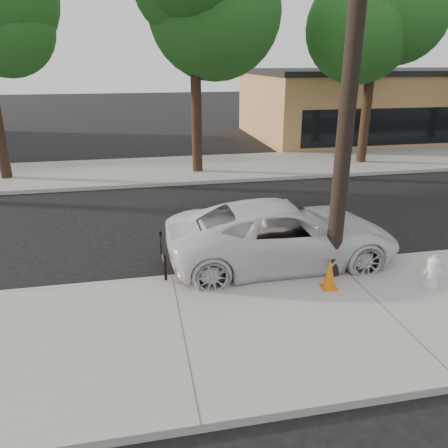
{
  "coord_description": "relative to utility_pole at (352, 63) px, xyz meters",
  "views": [
    {
      "loc": [
        -0.59,
        -11.01,
        4.75
      ],
      "look_at": [
        1.37,
        -1.26,
        1.0
      ],
      "focal_mm": 35.0,
      "sensor_mm": 36.0,
      "label": 1
    }
  ],
  "objects": [
    {
      "name": "ground",
      "position": [
        -3.6,
        2.7,
        -4.7
      ],
      "size": [
        120.0,
        120.0,
        0.0
      ],
      "primitive_type": "plane",
      "color": "black",
      "rests_on": "ground"
    },
    {
      "name": "near_sidewalk",
      "position": [
        -3.6,
        -1.6,
        -4.62
      ],
      "size": [
        90.0,
        4.4,
        0.15
      ],
      "primitive_type": "cube",
      "color": "gray",
      "rests_on": "ground"
    },
    {
      "name": "far_sidewalk",
      "position": [
        -3.6,
        11.2,
        -4.62
      ],
      "size": [
        90.0,
        5.0,
        0.15
      ],
      "primitive_type": "cube",
      "color": "gray",
      "rests_on": "ground"
    },
    {
      "name": "curb_near",
      "position": [
        -3.6,
        0.6,
        -4.62
      ],
      "size": [
        90.0,
        0.12,
        0.16
      ],
      "primitive_type": "cube",
      "color": "#9E9B93",
      "rests_on": "ground"
    },
    {
      "name": "building_main",
      "position": [
        12.4,
        18.7,
        -2.7
      ],
      "size": [
        18.0,
        10.0,
        4.0
      ],
      "primitive_type": "cube",
      "color": "#B07949",
      "rests_on": "ground"
    },
    {
      "name": "utility_pole",
      "position": [
        0.0,
        0.0,
        0.0
      ],
      "size": [
        1.4,
        0.34,
        9.0
      ],
      "color": "black",
      "rests_on": "near_sidewalk"
    },
    {
      "name": "tree_c",
      "position": [
        -1.38,
        10.34,
        2.21
      ],
      "size": [
        4.96,
        4.8,
        9.55
      ],
      "color": "black",
      "rests_on": "far_sidewalk"
    },
    {
      "name": "tree_d",
      "position": [
        6.6,
        10.65,
        1.67
      ],
      "size": [
        4.5,
        4.35,
        8.75
      ],
      "color": "black",
      "rests_on": "far_sidewalk"
    },
    {
      "name": "police_cruiser",
      "position": [
        -0.85,
        1.07,
        -3.92
      ],
      "size": [
        5.63,
        2.61,
        1.56
      ],
      "primitive_type": "imported",
      "rotation": [
        0.0,
        0.0,
        1.57
      ],
      "color": "silver",
      "rests_on": "ground"
    },
    {
      "name": "fire_hydrant",
      "position": [
        1.86,
        -0.95,
        -4.22
      ],
      "size": [
        0.36,
        0.33,
        0.67
      ],
      "rotation": [
        0.0,
        0.0,
        -0.23
      ],
      "color": "silver",
      "rests_on": "near_sidewalk"
    },
    {
      "name": "traffic_cone",
      "position": [
        -0.34,
        -0.6,
        -4.24
      ],
      "size": [
        0.36,
        0.36,
        0.64
      ],
      "rotation": [
        0.0,
        0.0,
        -0.09
      ],
      "color": "orange",
      "rests_on": "near_sidewalk"
    }
  ]
}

